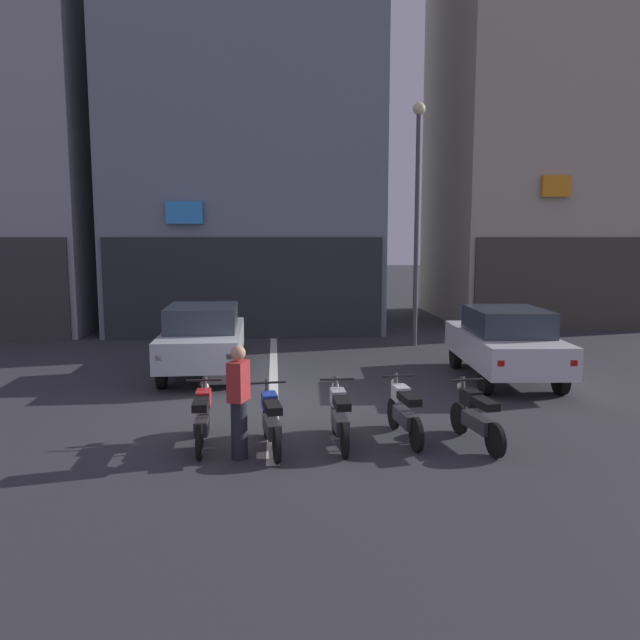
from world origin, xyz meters
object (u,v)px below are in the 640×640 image
at_px(motorcycle_black_row_rightmost, 476,416).
at_px(street_lamp, 417,201).
at_px(car_white_parked_kerbside, 505,342).
at_px(car_silver_crossing_near, 203,337).
at_px(motorcycle_silver_row_centre, 339,415).
at_px(motorcycle_white_row_right_mid, 404,411).
at_px(person_by_motorcycles, 239,401).
at_px(motorcycle_blue_row_left_mid, 271,420).
at_px(motorcycle_red_row_leftmost, 203,417).
at_px(car_red_down_street, 321,296).

bearing_deg(motorcycle_black_row_rightmost, street_lamp, 83.23).
bearing_deg(car_white_parked_kerbside, car_silver_crossing_near, 170.91).
relative_size(car_silver_crossing_near, street_lamp, 0.59).
height_order(motorcycle_silver_row_centre, motorcycle_white_row_right_mid, same).
height_order(motorcycle_silver_row_centre, person_by_motorcycles, person_by_motorcycles).
bearing_deg(person_by_motorcycles, car_silver_crossing_near, 101.37).
xyz_separation_m(car_white_parked_kerbside, motorcycle_white_row_right_mid, (-3.09, -3.89, -0.43)).
bearing_deg(motorcycle_blue_row_left_mid, person_by_motorcycles, -141.55).
distance_m(car_silver_crossing_near, motorcycle_red_row_leftmost, 5.10).
bearing_deg(car_red_down_street, motorcycle_blue_row_left_mid, -97.09).
relative_size(car_white_parked_kerbside, motorcycle_white_row_right_mid, 2.51).
bearing_deg(motorcycle_silver_row_centre, motorcycle_white_row_right_mid, 9.06).
bearing_deg(person_by_motorcycles, car_red_down_street, 81.44).
bearing_deg(car_silver_crossing_near, motorcycle_black_row_rightmost, -48.21).
height_order(motorcycle_blue_row_left_mid, motorcycle_white_row_right_mid, same).
distance_m(motorcycle_silver_row_centre, person_by_motorcycles, 1.65).
xyz_separation_m(car_white_parked_kerbside, motorcycle_black_row_rightmost, (-2.03, -4.23, -0.43)).
bearing_deg(street_lamp, car_white_parked_kerbside, -78.14).
bearing_deg(motorcycle_silver_row_centre, street_lamp, 70.06).
height_order(car_silver_crossing_near, car_white_parked_kerbside, same).
xyz_separation_m(motorcycle_silver_row_centre, motorcycle_white_row_right_mid, (1.05, 0.17, 0.00)).
height_order(car_red_down_street, motorcycle_blue_row_left_mid, car_red_down_street).
bearing_deg(motorcycle_blue_row_left_mid, street_lamp, 64.56).
relative_size(street_lamp, person_by_motorcycles, 4.19).
bearing_deg(motorcycle_white_row_right_mid, motorcycle_blue_row_left_mid, -171.43).
distance_m(street_lamp, motorcycle_red_row_leftmost, 10.79).
height_order(car_white_parked_kerbside, car_red_down_street, same).
relative_size(motorcycle_silver_row_centre, person_by_motorcycles, 1.00).
xyz_separation_m(motorcycle_black_row_rightmost, person_by_motorcycles, (-3.62, -0.34, 0.40)).
xyz_separation_m(motorcycle_blue_row_left_mid, person_by_motorcycles, (-0.46, -0.37, 0.40)).
bearing_deg(car_red_down_street, person_by_motorcycles, -98.56).
bearing_deg(car_red_down_street, car_silver_crossing_near, -109.04).
bearing_deg(motorcycle_white_row_right_mid, car_red_down_street, 90.67).
relative_size(motorcycle_white_row_right_mid, person_by_motorcycles, 1.00).
xyz_separation_m(motorcycle_red_row_leftmost, motorcycle_black_row_rightmost, (4.21, -0.27, 0.00)).
height_order(motorcycle_blue_row_left_mid, person_by_motorcycles, person_by_motorcycles).
bearing_deg(person_by_motorcycles, motorcycle_red_row_leftmost, 134.25).
height_order(street_lamp, motorcycle_silver_row_centre, street_lamp).
relative_size(car_silver_crossing_near, motorcycle_blue_row_left_mid, 2.49).
bearing_deg(car_red_down_street, street_lamp, -71.04).
distance_m(car_white_parked_kerbside, motorcycle_silver_row_centre, 5.81).
xyz_separation_m(motorcycle_red_row_leftmost, motorcycle_blue_row_left_mid, (1.05, -0.24, 0.00)).
xyz_separation_m(car_white_parked_kerbside, motorcycle_blue_row_left_mid, (-5.19, -4.21, -0.43)).
height_order(car_white_parked_kerbside, motorcycle_blue_row_left_mid, car_white_parked_kerbside).
height_order(car_red_down_street, motorcycle_silver_row_centre, car_red_down_street).
height_order(car_silver_crossing_near, motorcycle_blue_row_left_mid, car_silver_crossing_near).
height_order(street_lamp, motorcycle_red_row_leftmost, street_lamp).
bearing_deg(car_white_parked_kerbside, motorcycle_red_row_leftmost, -147.59).
height_order(car_white_parked_kerbside, motorcycle_black_row_rightmost, car_white_parked_kerbside).
bearing_deg(person_by_motorcycles, motorcycle_white_row_right_mid, 14.90).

